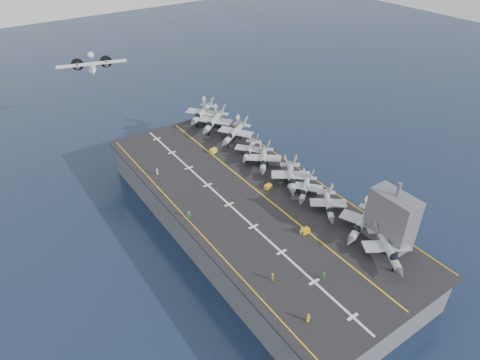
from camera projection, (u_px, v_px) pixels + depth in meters
ground at (249, 228)px, 111.88m from camera, size 500.00×500.00×0.00m
hull at (249, 213)px, 109.08m from camera, size 36.00×90.00×10.00m
flight_deck at (249, 197)px, 106.16m from camera, size 38.00×92.00×0.40m
foul_line at (259, 192)px, 107.45m from camera, size 0.35×90.00×0.02m
landing_centerline at (229, 204)px, 103.21m from camera, size 0.50×90.00×0.02m
deck_edge_port at (189, 221)px, 98.04m from camera, size 0.25×90.00×0.02m
deck_edge_stbd at (305, 173)px, 114.74m from camera, size 0.25×90.00×0.02m
island_superstructure at (393, 213)px, 88.47m from camera, size 5.00×10.00×15.00m
fighter_jet_0 at (388, 248)px, 87.06m from camera, size 15.84×17.49×5.06m
fighter_jet_1 at (362, 222)px, 93.61m from camera, size 18.06×15.24×5.33m
fighter_jet_2 at (329, 204)px, 99.70m from camera, size 14.67×15.45×4.47m
fighter_jet_3 at (305, 188)px, 105.22m from camera, size 15.46×14.86×4.49m
fighter_jet_4 at (291, 176)px, 108.86m from camera, size 17.12×18.06×5.23m
fighter_jet_5 at (264, 159)px, 116.14m from camera, size 16.48×17.12×4.97m
fighter_jet_6 at (250, 149)px, 120.76m from camera, size 15.55×15.02×4.52m
fighter_jet_7 at (234, 132)px, 128.21m from camera, size 19.05×17.32×5.51m
fighter_jet_8 at (213, 121)px, 134.28m from camera, size 19.79×18.82×5.73m
tow_cart_a at (305, 231)px, 94.37m from camera, size 1.90×1.27×1.12m
tow_cart_b at (268, 187)px, 108.48m from camera, size 2.01×1.48×1.10m
tow_cart_c at (213, 151)px, 123.35m from camera, size 2.33×1.87×1.22m
crew_0 at (308, 318)px, 74.70m from camera, size 1.19×0.86×1.87m
crew_1 at (273, 277)px, 82.65m from camera, size 0.77×1.14×1.88m
crew_3 at (189, 215)px, 98.55m from camera, size 1.32×1.19×1.83m
crew_5 at (157, 171)px, 113.65m from camera, size 1.03×1.28×1.85m
crew_6 at (324, 275)px, 82.95m from camera, size 1.05×1.31×1.91m
crew_7 at (301, 231)px, 93.73m from camera, size 1.31×1.37×1.91m
transport_plane at (93, 68)px, 132.53m from camera, size 24.22×19.68×4.97m
fighter_jet_9 at (202, 113)px, 139.24m from camera, size 19.79×18.82×5.73m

